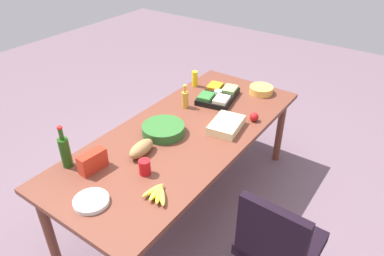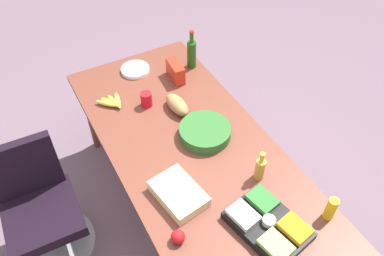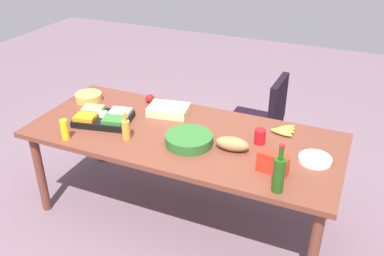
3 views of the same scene
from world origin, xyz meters
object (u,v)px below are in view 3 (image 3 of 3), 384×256
(sheet_cake, at_px, (169,110))
(chip_bag_red, at_px, (273,163))
(apple_red, at_px, (150,99))
(bread_loaf, at_px, (232,144))
(dressing_bottle, at_px, (126,129))
(salad_bowl, at_px, (189,140))
(chip_bowl, at_px, (89,97))
(paper_plate_stack, at_px, (315,159))
(veggie_tray, at_px, (103,118))
(wine_bottle, at_px, (279,174))
(mustard_bottle, at_px, (65,130))
(office_chair, at_px, (257,131))
(conference_table, at_px, (183,141))
(banana_bunch, at_px, (283,130))
(red_solo_cup, at_px, (260,137))

(sheet_cake, bearing_deg, chip_bag_red, -26.13)
(apple_red, distance_m, bread_loaf, 1.01)
(dressing_bottle, height_order, sheet_cake, dressing_bottle)
(chip_bag_red, xyz_separation_m, apple_red, (-1.22, 0.61, -0.03))
(salad_bowl, relative_size, chip_bowl, 1.51)
(salad_bowl, bearing_deg, paper_plate_stack, 8.66)
(chip_bag_red, xyz_separation_m, veggie_tray, (-1.38, 0.15, -0.03))
(wine_bottle, bearing_deg, mustard_bottle, -179.82)
(wine_bottle, relative_size, mustard_bottle, 2.08)
(office_chair, relative_size, bread_loaf, 3.74)
(chip_bag_red, distance_m, sheet_cake, 1.09)
(conference_table, distance_m, office_chair, 1.11)
(chip_bag_red, bearing_deg, mustard_bottle, -172.89)
(salad_bowl, relative_size, veggie_tray, 0.72)
(dressing_bottle, distance_m, banana_bunch, 1.16)
(paper_plate_stack, relative_size, red_solo_cup, 2.00)
(dressing_bottle, bearing_deg, office_chair, 61.64)
(dressing_bottle, height_order, apple_red, dressing_bottle)
(chip_bowl, height_order, sheet_cake, sheet_cake)
(chip_bowl, distance_m, mustard_bottle, 0.66)
(chip_bowl, relative_size, wine_bottle, 0.70)
(wine_bottle, height_order, banana_bunch, wine_bottle)
(wine_bottle, xyz_separation_m, mustard_bottle, (-1.56, -0.00, -0.05))
(sheet_cake, bearing_deg, veggie_tray, -140.87)
(dressing_bottle, distance_m, salad_bowl, 0.46)
(office_chair, height_order, banana_bunch, office_chair)
(dressing_bottle, distance_m, red_solo_cup, 0.96)
(conference_table, relative_size, wine_bottle, 7.29)
(office_chair, relative_size, apple_red, 11.80)
(veggie_tray, bearing_deg, mustard_bottle, -106.91)
(conference_table, height_order, sheet_cake, sheet_cake)
(chip_bag_red, height_order, bread_loaf, chip_bag_red)
(chip_bag_red, xyz_separation_m, wine_bottle, (0.08, -0.18, 0.05))
(veggie_tray, bearing_deg, wine_bottle, -12.76)
(apple_red, relative_size, banana_bunch, 0.41)
(wine_bottle, xyz_separation_m, red_solo_cup, (-0.25, 0.50, -0.07))
(salad_bowl, bearing_deg, red_solo_cup, 24.85)
(chip_bowl, bearing_deg, office_chair, 31.45)
(chip_bowl, relative_size, paper_plate_stack, 1.02)
(banana_bunch, bearing_deg, salad_bowl, -143.78)
(bread_loaf, bearing_deg, mustard_bottle, -163.87)
(apple_red, xyz_separation_m, veggie_tray, (-0.16, -0.46, -0.00))
(red_solo_cup, bearing_deg, banana_bunch, 60.17)
(apple_red, bearing_deg, dressing_bottle, -77.17)
(red_solo_cup, bearing_deg, veggie_tray, -172.07)
(conference_table, bearing_deg, chip_bowl, 168.67)
(veggie_tray, bearing_deg, office_chair, 48.00)
(wine_bottle, relative_size, paper_plate_stack, 1.46)
(mustard_bottle, relative_size, veggie_tray, 0.33)
(dressing_bottle, height_order, wine_bottle, wine_bottle)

